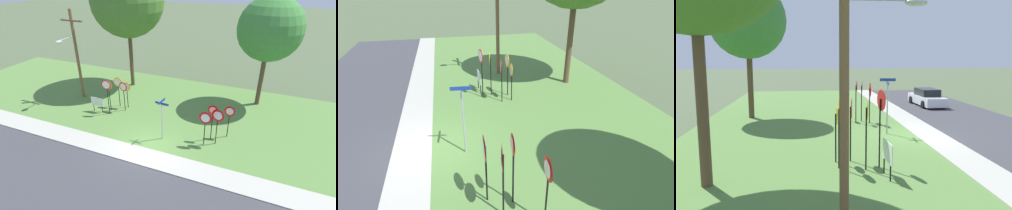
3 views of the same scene
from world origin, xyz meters
The scene contains 15 objects.
ground_plane centered at (0.00, 0.00, 0.00)m, with size 160.00×160.00×0.00m, color #4C5B3D.
sidewalk_strip centered at (0.00, -0.80, 0.03)m, with size 44.00×1.60×0.06m, color #ADAA9E.
grass_median centered at (0.00, 6.00, 0.02)m, with size 44.00×12.00×0.04m, color #567F3D.
stop_sign_near_left centered at (-4.89, 3.41, 1.95)m, with size 0.75×0.15×2.62m.
stop_sign_near_right centered at (-3.82, 3.85, 1.85)m, with size 0.75×0.14×2.48m.
stop_sign_far_left centered at (-3.88, 4.43, 1.65)m, with size 0.73×0.10×2.22m.
stop_sign_far_center centered at (-4.63, 4.37, 1.91)m, with size 0.79×0.10×2.56m.
stop_sign_far_right centered at (-4.66, 2.87, 2.17)m, with size 0.77×0.15×2.90m.
yield_sign_near_left centered at (3.63, 2.58, 1.96)m, with size 0.68×0.11×2.58m.
yield_sign_near_right centered at (4.05, 2.17, 1.98)m, with size 0.83×0.18×2.58m.
yield_sign_far_left centered at (4.60, 3.30, 1.79)m, with size 0.73×0.11×2.36m.
yield_sign_far_right centered at (3.36, 1.78, 1.88)m, with size 0.84×0.10×2.46m.
street_name_post centered at (0.58, 1.39, 1.78)m, with size 0.96×0.81×2.92m.
utility_pole centered at (-8.58, 4.48, 4.15)m, with size 2.10×2.11×7.56m.
notice_board centered at (-5.70, 2.85, 0.87)m, with size 1.10×0.09×1.25m.
Camera 2 is at (9.80, 0.95, 6.70)m, focal length 28.59 mm.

